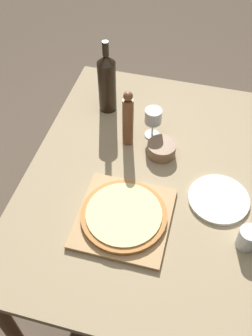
% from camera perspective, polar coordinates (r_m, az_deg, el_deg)
% --- Properties ---
extents(ground_plane, '(12.00, 12.00, 0.00)m').
position_cam_1_polar(ground_plane, '(2.24, 2.23, -13.22)').
color(ground_plane, brown).
extents(dining_table, '(0.98, 1.32, 0.74)m').
position_cam_1_polar(dining_table, '(1.69, 2.88, -3.15)').
color(dining_table, '#9E8966').
rests_on(dining_table, ground_plane).
extents(cutting_board, '(0.34, 0.35, 0.02)m').
position_cam_1_polar(cutting_board, '(1.48, -0.31, -7.27)').
color(cutting_board, tan).
rests_on(cutting_board, dining_table).
extents(pizza, '(0.32, 0.32, 0.02)m').
position_cam_1_polar(pizza, '(1.46, -0.32, -6.83)').
color(pizza, '#BC7A3D').
rests_on(pizza, cutting_board).
extents(wine_bottle, '(0.08, 0.08, 0.36)m').
position_cam_1_polar(wine_bottle, '(1.81, -2.78, 12.29)').
color(wine_bottle, black).
rests_on(wine_bottle, dining_table).
extents(pepper_mill, '(0.05, 0.05, 0.28)m').
position_cam_1_polar(pepper_mill, '(1.65, 0.28, 7.05)').
color(pepper_mill, brown).
rests_on(pepper_mill, dining_table).
extents(wine_glass, '(0.07, 0.07, 0.15)m').
position_cam_1_polar(wine_glass, '(1.70, 3.97, 7.33)').
color(wine_glass, silver).
rests_on(wine_glass, dining_table).
extents(small_bowl, '(0.12, 0.12, 0.06)m').
position_cam_1_polar(small_bowl, '(1.68, 5.17, 2.76)').
color(small_bowl, '#84664C').
rests_on(small_bowl, dining_table).
extents(drinking_tumbler, '(0.07, 0.07, 0.09)m').
position_cam_1_polar(drinking_tumbler, '(1.46, 17.24, -9.70)').
color(drinking_tumbler, silver).
rests_on(drinking_tumbler, dining_table).
extents(dinner_plate, '(0.24, 0.24, 0.01)m').
position_cam_1_polar(dinner_plate, '(1.57, 13.30, -4.41)').
color(dinner_plate, silver).
rests_on(dinner_plate, dining_table).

